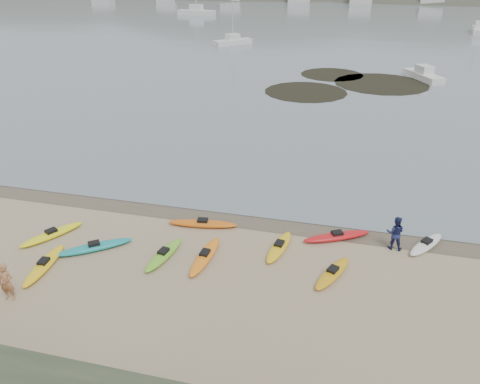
# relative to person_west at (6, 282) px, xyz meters

# --- Properties ---
(ground) EXTENTS (600.00, 600.00, 0.00)m
(ground) POSITION_rel_person_west_xyz_m (7.83, 9.49, -0.89)
(ground) COLOR tan
(ground) RESTS_ON ground
(wet_sand) EXTENTS (60.00, 60.00, 0.00)m
(wet_sand) POSITION_rel_person_west_xyz_m (7.83, 9.19, -0.88)
(wet_sand) COLOR brown
(wet_sand) RESTS_ON ground
(kayaks) EXTENTS (21.30, 9.43, 0.34)m
(kayaks) POSITION_rel_person_west_xyz_m (7.11, 5.69, -0.72)
(kayaks) COLOR silver
(kayaks) RESTS_ON ground
(person_west) EXTENTS (0.70, 0.50, 1.77)m
(person_west) POSITION_rel_person_west_xyz_m (0.00, 0.00, 0.00)
(person_west) COLOR #B17046
(person_west) RESTS_ON ground
(person_east) EXTENTS (0.92, 0.74, 1.81)m
(person_east) POSITION_rel_person_west_xyz_m (16.16, 8.09, 0.02)
(person_east) COLOR navy
(person_east) RESTS_ON ground
(kelp_mats) EXTENTS (18.06, 17.72, 0.04)m
(kelp_mats) POSITION_rel_person_west_xyz_m (12.35, 42.74, -0.86)
(kelp_mats) COLOR black
(kelp_mats) RESTS_ON water
(moored_boats) EXTENTS (88.04, 74.97, 1.36)m
(moored_boats) POSITION_rel_person_west_xyz_m (9.76, 94.87, -0.30)
(moored_boats) COLOR silver
(moored_boats) RESTS_ON ground
(far_hills) EXTENTS (550.00, 135.00, 80.00)m
(far_hills) POSITION_rel_person_west_xyz_m (47.21, 203.46, -16.82)
(far_hills) COLOR #384235
(far_hills) RESTS_ON ground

